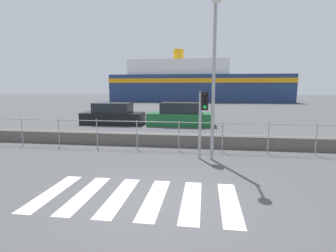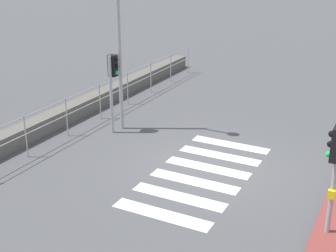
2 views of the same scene
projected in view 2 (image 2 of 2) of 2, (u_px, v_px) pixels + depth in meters
ground_plane at (209, 166)px, 12.90m from camera, size 160.00×160.00×0.00m
crosswalk at (201, 174)px, 12.44m from camera, size 4.95×2.40×0.01m
seawall at (46, 124)px, 15.26m from camera, size 20.22×0.55×0.54m
harbor_fence at (66, 111)px, 14.69m from camera, size 18.23×0.04×1.28m
traffic_light_far at (113, 76)px, 14.68m from camera, size 0.34×0.32×2.53m
streetlamp at (126, 23)px, 14.24m from camera, size 0.32×1.35×5.53m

